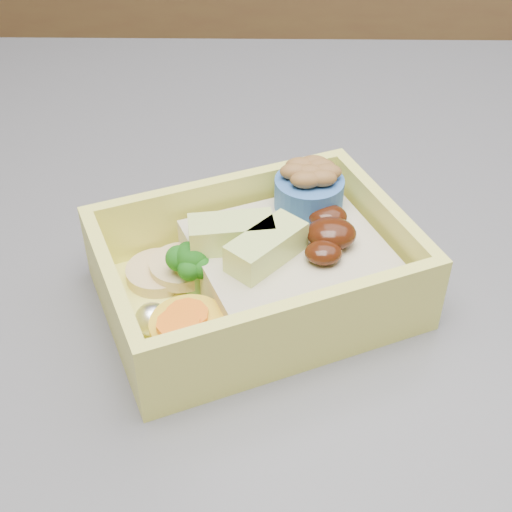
{
  "coord_description": "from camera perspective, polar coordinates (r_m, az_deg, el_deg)",
  "views": [
    {
      "loc": [
        0.2,
        -0.49,
        1.26
      ],
      "look_at": [
        0.19,
        -0.13,
        0.96
      ],
      "focal_mm": 50.0,
      "sensor_mm": 36.0,
      "label": 1
    }
  ],
  "objects": [
    {
      "name": "bento_box",
      "position": [
        0.48,
        0.63,
        -0.83
      ],
      "size": [
        0.24,
        0.21,
        0.07
      ],
      "rotation": [
        0.0,
        0.0,
        0.41
      ],
      "color": "#F3F064",
      "rests_on": "island"
    }
  ]
}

